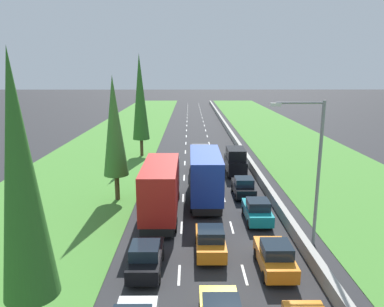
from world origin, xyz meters
name	(u,v)px	position (x,y,z in m)	size (l,w,h in m)	color
ground_plane	(196,133)	(0.00, 60.00, 0.00)	(300.00, 300.00, 0.00)	#28282B
grass_verge_left	(124,133)	(-12.65, 60.00, 0.02)	(14.00, 140.00, 0.04)	#478433
grass_verge_right	(278,133)	(14.35, 60.00, 0.02)	(14.00, 140.00, 0.04)	#478433
median_barrier	(229,131)	(5.70, 60.00, 0.42)	(0.44, 120.00, 0.85)	#9E9B93
lane_markings	(196,133)	(0.00, 60.00, 0.01)	(3.64, 116.00, 0.01)	white
orange_hatchback_right_lane_second	(275,257)	(3.44, 15.39, 0.84)	(1.74, 3.90, 1.72)	orange
teal_hatchback_right_lane	(257,211)	(3.68, 21.99, 0.84)	(1.74, 3.90, 1.72)	teal
black_hatchback_left_lane	(146,258)	(-3.55, 15.33, 0.84)	(1.74, 3.90, 1.72)	black
red_box_truck_left_lane	(162,187)	(-3.28, 23.34, 2.18)	(2.46, 9.40, 4.18)	black
black_hatchback_right_lane	(243,187)	(3.48, 27.46, 0.84)	(1.74, 3.90, 1.72)	black
black_van_right_lane	(235,161)	(3.61, 34.35, 1.40)	(1.96, 4.90, 2.82)	black
orange_hatchback_centre_lane	(210,241)	(0.04, 17.30, 0.84)	(1.74, 3.90, 1.72)	orange
blue_box_truck_centre_lane	(205,174)	(0.10, 26.74, 2.18)	(2.46, 9.40, 4.18)	black
grey_van_centre_lane	(200,159)	(-0.06, 35.28, 1.40)	(1.96, 4.90, 2.82)	slate
poplar_tree_nearest	(21,180)	(-7.28, 10.12, 6.81)	(2.09, 2.09, 11.52)	#4C3823
poplar_tree_second	(114,127)	(-7.28, 26.63, 6.23)	(2.06, 2.06, 10.37)	#4C3823
poplar_tree_third	(140,97)	(-7.30, 42.81, 7.43)	(2.12, 2.12, 12.76)	#4C3823
street_light_mast	(314,164)	(6.24, 18.51, 5.23)	(3.20, 0.28, 9.00)	gray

